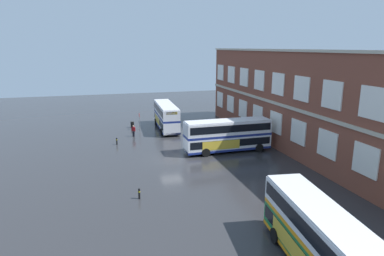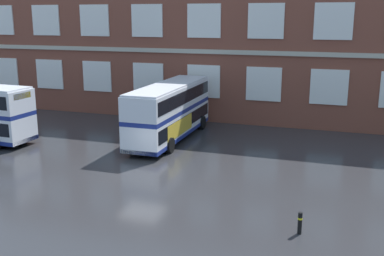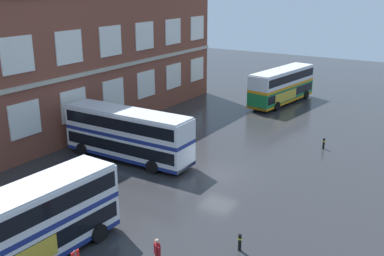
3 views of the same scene
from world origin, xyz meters
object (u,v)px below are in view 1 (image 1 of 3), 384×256
double_decker_near (166,116)px  bus_stand_flag (139,120)px  safety_bollard_west (117,141)px  waiting_passenger (134,130)px  double_decker_middle (228,135)px  double_decker_far (320,240)px  station_litter_bin (132,125)px  safety_bollard_east (139,194)px

double_decker_near → bus_stand_flag: (-0.47, -4.25, -0.51)m
safety_bollard_west → waiting_passenger: bearing=143.8°
double_decker_middle → double_decker_far: bearing=-9.0°
waiting_passenger → station_litter_bin: 5.78m
double_decker_middle → safety_bollard_west: (-6.97, -13.34, -1.66)m
double_decker_near → station_litter_bin: (-2.31, -5.23, -1.63)m
waiting_passenger → bus_stand_flag: (-3.91, 1.40, 0.70)m
bus_stand_flag → safety_bollard_east: size_ratio=2.84×
waiting_passenger → bus_stand_flag: bearing=160.3°
bus_stand_flag → station_litter_bin: bearing=-152.0°
double_decker_middle → safety_bollard_west: double_decker_middle is taller
bus_stand_flag → waiting_passenger: bearing=-19.7°
safety_bollard_west → safety_bollard_east: 17.72m
double_decker_middle → double_decker_near: bearing=-160.4°
double_decker_middle → station_litter_bin: 19.40m
station_litter_bin → double_decker_far: bearing=9.3°
double_decker_middle → waiting_passenger: size_ratio=6.48×
double_decker_far → bus_stand_flag: (-38.05, -5.55, -0.51)m
double_decker_far → waiting_passenger: bearing=-168.5°
station_litter_bin → safety_bollard_east: (27.12, -2.30, -0.03)m
station_litter_bin → safety_bollard_east: station_litter_bin is taller
safety_bollard_west → safety_bollard_east: same height
double_decker_far → waiting_passenger: double_decker_far is taller
waiting_passenger → safety_bollard_west: (3.66, -2.68, -0.44)m
double_decker_near → safety_bollard_east: double_decker_near is taller
bus_stand_flag → safety_bollard_east: (25.28, -3.28, -1.14)m
double_decker_middle → safety_bollard_east: double_decker_middle is taller
station_litter_bin → waiting_passenger: bearing=-4.2°
double_decker_middle → safety_bollard_west: size_ratio=11.60×
double_decker_far → safety_bollard_west: double_decker_far is taller
double_decker_near → safety_bollard_west: (7.11, -8.34, -1.66)m
double_decker_middle → bus_stand_flag: 17.25m
safety_bollard_east → station_litter_bin: bearing=175.2°
double_decker_far → safety_bollard_east: (-12.77, -8.83, -1.66)m
double_decker_near → double_decker_far: 37.61m
double_decker_middle → double_decker_far: size_ratio=0.98×
safety_bollard_east → safety_bollard_west: bearing=-177.4°
double_decker_far → station_litter_bin: size_ratio=10.92×
double_decker_far → safety_bollard_west: bearing=-162.4°
double_decker_far → waiting_passenger: (-34.14, -6.96, -1.22)m
safety_bollard_west → safety_bollard_east: (17.70, 0.81, 0.00)m
double_decker_far → safety_bollard_east: size_ratio=11.83×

